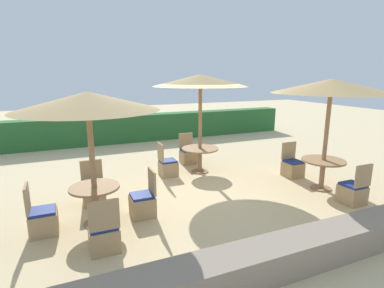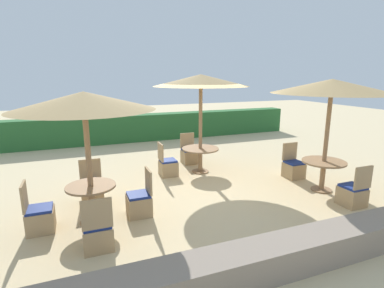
# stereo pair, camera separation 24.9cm
# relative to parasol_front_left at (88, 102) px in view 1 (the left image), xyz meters

# --- Properties ---
(ground_plane) EXTENTS (40.00, 40.00, 0.00)m
(ground_plane) POSITION_rel_parasol_front_left_xyz_m (2.73, 1.22, -2.29)
(ground_plane) COLOR #D1BA8C
(hedge_row) EXTENTS (13.00, 0.70, 1.10)m
(hedge_row) POSITION_rel_parasol_front_left_xyz_m (2.73, 6.85, -1.73)
(hedge_row) COLOR #28602D
(hedge_row) RESTS_ON ground_plane
(stone_border) EXTENTS (10.00, 0.56, 0.46)m
(stone_border) POSITION_rel_parasol_front_left_xyz_m (2.73, -2.49, -2.05)
(stone_border) COLOR gray
(stone_border) RESTS_ON ground_plane
(parasol_front_left) EXTENTS (2.48, 2.48, 2.46)m
(parasol_front_left) POSITION_rel_parasol_front_left_xyz_m (0.00, 0.00, 0.00)
(parasol_front_left) COLOR #93704C
(parasol_front_left) RESTS_ON ground_plane
(round_table_front_left) EXTENTS (0.91, 0.91, 0.74)m
(round_table_front_left) POSITION_rel_parasol_front_left_xyz_m (0.00, -0.00, -1.74)
(round_table_front_left) COLOR #93704C
(round_table_front_left) RESTS_ON ground_plane
(patio_chair_front_left_east) EXTENTS (0.46, 0.46, 0.93)m
(patio_chair_front_left_east) POSITION_rel_parasol_front_left_xyz_m (0.89, -0.01, -2.02)
(patio_chair_front_left_east) COLOR tan
(patio_chair_front_left_east) RESTS_ON ground_plane
(patio_chair_front_left_west) EXTENTS (0.46, 0.46, 0.93)m
(patio_chair_front_left_west) POSITION_rel_parasol_front_left_xyz_m (-0.91, 0.00, -2.02)
(patio_chair_front_left_west) COLOR tan
(patio_chair_front_left_west) RESTS_ON ground_plane
(patio_chair_front_left_north) EXTENTS (0.46, 0.46, 0.93)m
(patio_chair_front_left_north) POSITION_rel_parasol_front_left_xyz_m (0.05, 0.97, -2.02)
(patio_chair_front_left_north) COLOR tan
(patio_chair_front_left_north) RESTS_ON ground_plane
(patio_chair_front_left_south) EXTENTS (0.46, 0.46, 0.93)m
(patio_chair_front_left_south) POSITION_rel_parasol_front_left_xyz_m (0.02, -0.96, -2.02)
(patio_chair_front_left_south) COLOR tan
(patio_chair_front_left_south) RESTS_ON ground_plane
(parasol_front_right) EXTENTS (2.69, 2.69, 2.65)m
(parasol_front_right) POSITION_rel_parasol_front_left_xyz_m (5.26, -0.33, 0.19)
(parasol_front_right) COLOR #93704C
(parasol_front_right) RESTS_ON ground_plane
(round_table_front_right) EXTENTS (1.01, 1.01, 0.74)m
(round_table_front_right) POSITION_rel_parasol_front_left_xyz_m (5.26, -0.33, -1.72)
(round_table_front_right) COLOR #93704C
(round_table_front_right) RESTS_ON ground_plane
(patio_chair_front_right_south) EXTENTS (0.46, 0.46, 0.93)m
(patio_chair_front_right_south) POSITION_rel_parasol_front_left_xyz_m (5.20, -1.24, -2.02)
(patio_chair_front_right_south) COLOR tan
(patio_chair_front_right_south) RESTS_ON ground_plane
(patio_chair_front_right_north) EXTENTS (0.46, 0.46, 0.93)m
(patio_chair_front_right_north) POSITION_rel_parasol_front_left_xyz_m (5.24, 0.69, -2.02)
(patio_chair_front_right_north) COLOR tan
(patio_chair_front_right_north) RESTS_ON ground_plane
(parasol_center) EXTENTS (2.60, 2.60, 2.75)m
(parasol_center) POSITION_rel_parasol_front_left_xyz_m (3.06, 2.03, 0.29)
(parasol_center) COLOR #93704C
(parasol_center) RESTS_ON ground_plane
(round_table_center) EXTENTS (1.04, 1.04, 0.71)m
(round_table_center) POSITION_rel_parasol_front_left_xyz_m (3.06, 2.03, -1.73)
(round_table_center) COLOR #93704C
(round_table_center) RESTS_ON ground_plane
(patio_chair_center_north) EXTENTS (0.46, 0.46, 0.93)m
(patio_chair_center_north) POSITION_rel_parasol_front_left_xyz_m (3.09, 2.99, -2.02)
(patio_chair_center_north) COLOR tan
(patio_chair_center_north) RESTS_ON ground_plane
(patio_chair_center_west) EXTENTS (0.46, 0.46, 0.93)m
(patio_chair_center_west) POSITION_rel_parasol_front_left_xyz_m (2.11, 2.09, -2.02)
(patio_chair_center_west) COLOR tan
(patio_chair_center_west) RESTS_ON ground_plane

